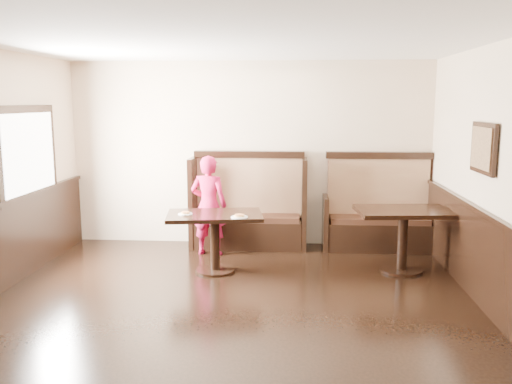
# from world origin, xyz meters

# --- Properties ---
(ground) EXTENTS (7.00, 7.00, 0.00)m
(ground) POSITION_xyz_m (0.00, 0.00, 0.00)
(ground) COLOR black
(ground) RESTS_ON ground
(room_shell) EXTENTS (7.00, 7.00, 7.00)m
(room_shell) POSITION_xyz_m (-0.30, 0.28, 0.67)
(room_shell) COLOR beige
(room_shell) RESTS_ON ground
(booth_main) EXTENTS (1.75, 0.72, 1.45)m
(booth_main) POSITION_xyz_m (0.00, 3.30, 0.53)
(booth_main) COLOR black
(booth_main) RESTS_ON ground
(booth_neighbor) EXTENTS (1.65, 0.72, 1.45)m
(booth_neighbor) POSITION_xyz_m (1.95, 3.29, 0.48)
(booth_neighbor) COLOR black
(booth_neighbor) RESTS_ON ground
(table_main) EXTENTS (1.31, 0.92, 0.77)m
(table_main) POSITION_xyz_m (-0.33, 2.00, 0.59)
(table_main) COLOR black
(table_main) RESTS_ON ground
(table_neighbor) EXTENTS (1.26, 0.89, 0.82)m
(table_neighbor) POSITION_xyz_m (2.10, 2.18, 0.62)
(table_neighbor) COLOR black
(table_neighbor) RESTS_ON ground
(child) EXTENTS (0.57, 0.41, 1.44)m
(child) POSITION_xyz_m (-0.53, 2.80, 0.72)
(child) COLOR #BB1343
(child) RESTS_ON ground
(pizza_plate_left) EXTENTS (0.19, 0.19, 0.03)m
(pizza_plate_left) POSITION_xyz_m (-0.70, 1.93, 0.78)
(pizza_plate_left) COLOR white
(pizza_plate_left) RESTS_ON table_main
(pizza_plate_right) EXTENTS (0.21, 0.21, 0.04)m
(pizza_plate_right) POSITION_xyz_m (0.01, 1.79, 0.78)
(pizza_plate_right) COLOR white
(pizza_plate_right) RESTS_ON table_main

